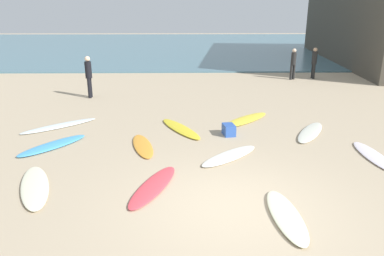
% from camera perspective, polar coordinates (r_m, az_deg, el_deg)
% --- Properties ---
extents(ground_plane, '(120.00, 120.00, 0.00)m').
position_cam_1_polar(ground_plane, '(7.14, 6.33, -12.30)').
color(ground_plane, tan).
extents(ocean_water, '(120.00, 40.00, 0.08)m').
position_cam_1_polar(ocean_water, '(42.34, 0.12, 13.09)').
color(ocean_water, slate).
rests_on(ocean_water, ground_plane).
extents(surfboard_0, '(1.36, 2.26, 0.09)m').
position_cam_1_polar(surfboard_0, '(8.44, -23.66, -8.47)').
color(surfboard_0, '#ECE9C6').
rests_on(surfboard_0, ground_plane).
extents(surfboard_1, '(0.55, 2.11, 0.06)m').
position_cam_1_polar(surfboard_1, '(10.45, 26.83, -3.96)').
color(surfboard_1, white).
rests_on(surfboard_1, ground_plane).
extents(surfboard_2, '(1.56, 2.38, 0.08)m').
position_cam_1_polar(surfboard_2, '(11.48, -1.84, -0.08)').
color(surfboard_2, yellow).
rests_on(surfboard_2, ground_plane).
extents(surfboard_3, '(1.84, 1.78, 0.08)m').
position_cam_1_polar(surfboard_3, '(9.37, 6.00, -4.39)').
color(surfboard_3, white).
rests_on(surfboard_3, ground_plane).
extents(surfboard_4, '(1.19, 2.16, 0.07)m').
position_cam_1_polar(surfboard_4, '(7.83, -6.12, -9.12)').
color(surfboard_4, '#E1424D').
rests_on(surfboard_4, ground_plane).
extents(surfboard_5, '(1.72, 2.05, 0.09)m').
position_cam_1_polar(surfboard_5, '(10.75, -21.17, -2.56)').
color(surfboard_5, '#49A2E1').
rests_on(surfboard_5, ground_plane).
extents(surfboard_6, '(0.97, 2.01, 0.07)m').
position_cam_1_polar(surfboard_6, '(10.11, -7.82, -2.79)').
color(surfboard_6, orange).
rests_on(surfboard_6, ground_plane).
extents(surfboard_7, '(1.63, 2.25, 0.08)m').
position_cam_1_polar(surfboard_7, '(11.71, 18.27, -0.61)').
color(surfboard_7, silver).
rests_on(surfboard_7, ground_plane).
extents(surfboard_8, '(0.58, 1.92, 0.09)m').
position_cam_1_polar(surfboard_8, '(6.96, 14.69, -13.28)').
color(surfboard_8, '#EBEDC2').
rests_on(surfboard_8, ground_plane).
extents(surfboard_9, '(2.24, 2.06, 0.07)m').
position_cam_1_polar(surfboard_9, '(12.54, -20.23, 0.34)').
color(surfboard_9, white).
rests_on(surfboard_9, ground_plane).
extents(surfboard_10, '(2.09, 2.15, 0.09)m').
position_cam_1_polar(surfboard_10, '(12.55, 8.51, 1.34)').
color(surfboard_10, yellow).
rests_on(surfboard_10, ground_plane).
extents(beachgoer_near, '(0.29, 0.34, 1.71)m').
position_cam_1_polar(beachgoer_near, '(21.58, 18.79, 9.97)').
color(beachgoer_near, black).
rests_on(beachgoer_near, ground_plane).
extents(beachgoer_mid, '(0.29, 0.34, 1.80)m').
position_cam_1_polar(beachgoer_mid, '(16.31, -16.06, 8.14)').
color(beachgoer_mid, black).
rests_on(beachgoer_mid, ground_plane).
extents(beachgoer_far, '(0.38, 0.38, 1.70)m').
position_cam_1_polar(beachgoer_far, '(20.86, 15.76, 9.98)').
color(beachgoer_far, black).
rests_on(beachgoer_far, ground_plane).
extents(beach_cooler, '(0.40, 0.53, 0.34)m').
position_cam_1_polar(beach_cooler, '(10.99, 5.85, -0.28)').
color(beach_cooler, '#2D56B2').
rests_on(beach_cooler, ground_plane).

